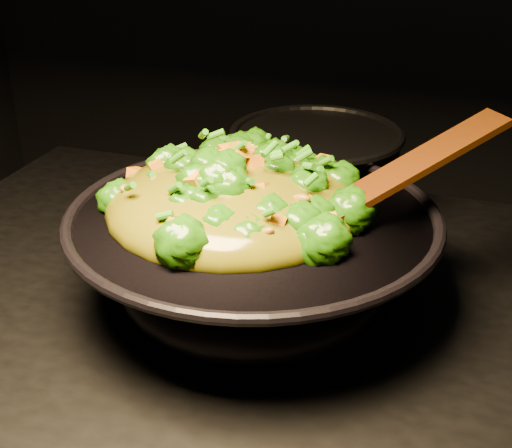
% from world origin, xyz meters
% --- Properties ---
extents(wok, '(0.40, 0.40, 0.11)m').
position_xyz_m(wok, '(-0.11, 0.08, 0.96)').
color(wok, black).
rests_on(wok, stovetop).
extents(stir_fry, '(0.36, 0.36, 0.10)m').
position_xyz_m(stir_fry, '(-0.13, 0.09, 1.06)').
color(stir_fry, '#205D06').
rests_on(stir_fry, wok).
extents(spatula, '(0.23, 0.20, 0.11)m').
position_xyz_m(spatula, '(0.03, 0.12, 1.06)').
color(spatula, '#361006').
rests_on(spatula, wok).
extents(back_pot, '(0.30, 0.30, 0.13)m').
position_xyz_m(back_pot, '(-0.10, 0.32, 0.96)').
color(back_pot, black).
rests_on(back_pot, stovetop).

